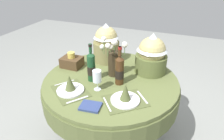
{
  "coord_description": "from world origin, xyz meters",
  "views": [
    {
      "loc": [
        0.64,
        -1.59,
        1.77
      ],
      "look_at": [
        0.0,
        0.03,
        0.83
      ],
      "focal_mm": 32.81,
      "sensor_mm": 36.0,
      "label": 1
    }
  ],
  "objects_px": {
    "gift_tub_back_left": "(106,42)",
    "place_setting_right": "(125,96)",
    "wine_bottle_left": "(120,70)",
    "woven_basket_side_left": "(72,62)",
    "place_setting_left": "(70,87)",
    "gift_tub_back_right": "(152,53)",
    "wine_bottle_right": "(91,67)",
    "dining_table": "(111,91)",
    "flower_vase": "(114,60)",
    "book_on_table": "(90,106)",
    "wine_glass_left": "(97,77)"
  },
  "relations": [
    {
      "from": "wine_bottle_left",
      "to": "gift_tub_back_right",
      "type": "distance_m",
      "value": 0.41
    },
    {
      "from": "wine_bottle_right",
      "to": "book_on_table",
      "type": "bearing_deg",
      "value": -65.12
    },
    {
      "from": "place_setting_right",
      "to": "book_on_table",
      "type": "relative_size",
      "value": 2.65
    },
    {
      "from": "dining_table",
      "to": "place_setting_left",
      "type": "height_order",
      "value": "place_setting_left"
    },
    {
      "from": "book_on_table",
      "to": "woven_basket_side_left",
      "type": "bearing_deg",
      "value": 125.23
    },
    {
      "from": "wine_bottle_left",
      "to": "wine_glass_left",
      "type": "distance_m",
      "value": 0.22
    },
    {
      "from": "flower_vase",
      "to": "wine_bottle_right",
      "type": "xyz_separation_m",
      "value": [
        -0.16,
        -0.17,
        -0.02
      ]
    },
    {
      "from": "book_on_table",
      "to": "woven_basket_side_left",
      "type": "distance_m",
      "value": 0.75
    },
    {
      "from": "wine_bottle_left",
      "to": "woven_basket_side_left",
      "type": "xyz_separation_m",
      "value": [
        -0.59,
        0.14,
        -0.08
      ]
    },
    {
      "from": "book_on_table",
      "to": "woven_basket_side_left",
      "type": "xyz_separation_m",
      "value": [
        -0.5,
        0.55,
        0.05
      ]
    },
    {
      "from": "wine_bottle_right",
      "to": "place_setting_left",
      "type": "bearing_deg",
      "value": -110.61
    },
    {
      "from": "place_setting_left",
      "to": "wine_glass_left",
      "type": "height_order",
      "value": "wine_glass_left"
    },
    {
      "from": "woven_basket_side_left",
      "to": "wine_glass_left",
      "type": "bearing_deg",
      "value": -34.4
    },
    {
      "from": "wine_glass_left",
      "to": "gift_tub_back_left",
      "type": "bearing_deg",
      "value": 105.32
    },
    {
      "from": "gift_tub_back_right",
      "to": "wine_bottle_right",
      "type": "bearing_deg",
      "value": -142.2
    },
    {
      "from": "wine_glass_left",
      "to": "woven_basket_side_left",
      "type": "relative_size",
      "value": 0.89
    },
    {
      "from": "wine_glass_left",
      "to": "woven_basket_side_left",
      "type": "height_order",
      "value": "wine_glass_left"
    },
    {
      "from": "gift_tub_back_left",
      "to": "place_setting_right",
      "type": "bearing_deg",
      "value": -55.96
    },
    {
      "from": "wine_glass_left",
      "to": "book_on_table",
      "type": "relative_size",
      "value": 1.18
    },
    {
      "from": "dining_table",
      "to": "flower_vase",
      "type": "distance_m",
      "value": 0.32
    },
    {
      "from": "dining_table",
      "to": "woven_basket_side_left",
      "type": "xyz_separation_m",
      "value": [
        -0.49,
        0.09,
        0.2
      ]
    },
    {
      "from": "place_setting_left",
      "to": "wine_bottle_left",
      "type": "relative_size",
      "value": 1.16
    },
    {
      "from": "gift_tub_back_right",
      "to": "gift_tub_back_left",
      "type": "bearing_deg",
      "value": 171.01
    },
    {
      "from": "place_setting_left",
      "to": "book_on_table",
      "type": "relative_size",
      "value": 2.65
    },
    {
      "from": "dining_table",
      "to": "gift_tub_back_left",
      "type": "height_order",
      "value": "gift_tub_back_left"
    },
    {
      "from": "place_setting_right",
      "to": "wine_bottle_right",
      "type": "bearing_deg",
      "value": 153.52
    },
    {
      "from": "dining_table",
      "to": "book_on_table",
      "type": "bearing_deg",
      "value": -88.16
    },
    {
      "from": "dining_table",
      "to": "place_setting_left",
      "type": "distance_m",
      "value": 0.45
    },
    {
      "from": "wine_bottle_right",
      "to": "book_on_table",
      "type": "xyz_separation_m",
      "value": [
        0.17,
        -0.38,
        -0.14
      ]
    },
    {
      "from": "place_setting_right",
      "to": "woven_basket_side_left",
      "type": "relative_size",
      "value": 2.01
    },
    {
      "from": "flower_vase",
      "to": "wine_bottle_left",
      "type": "xyz_separation_m",
      "value": [
        0.11,
        -0.13,
        -0.03
      ]
    },
    {
      "from": "flower_vase",
      "to": "place_setting_left",
      "type": "bearing_deg",
      "value": -121.2
    },
    {
      "from": "wine_bottle_left",
      "to": "woven_basket_side_left",
      "type": "height_order",
      "value": "wine_bottle_left"
    },
    {
      "from": "dining_table",
      "to": "book_on_table",
      "type": "xyz_separation_m",
      "value": [
        0.01,
        -0.47,
        0.15
      ]
    },
    {
      "from": "wine_bottle_left",
      "to": "woven_basket_side_left",
      "type": "distance_m",
      "value": 0.61
    },
    {
      "from": "wine_bottle_right",
      "to": "place_setting_right",
      "type": "bearing_deg",
      "value": -26.48
    },
    {
      "from": "wine_bottle_left",
      "to": "book_on_table",
      "type": "relative_size",
      "value": 2.28
    },
    {
      "from": "dining_table",
      "to": "wine_bottle_left",
      "type": "relative_size",
      "value": 3.62
    },
    {
      "from": "flower_vase",
      "to": "woven_basket_side_left",
      "type": "relative_size",
      "value": 1.98
    },
    {
      "from": "woven_basket_side_left",
      "to": "place_setting_left",
      "type": "bearing_deg",
      "value": -60.59
    },
    {
      "from": "flower_vase",
      "to": "wine_glass_left",
      "type": "height_order",
      "value": "flower_vase"
    },
    {
      "from": "gift_tub_back_left",
      "to": "wine_bottle_right",
      "type": "bearing_deg",
      "value": -84.83
    },
    {
      "from": "place_setting_left",
      "to": "gift_tub_back_left",
      "type": "height_order",
      "value": "gift_tub_back_left"
    },
    {
      "from": "dining_table",
      "to": "place_setting_right",
      "type": "xyz_separation_m",
      "value": [
        0.24,
        -0.29,
        0.19
      ]
    },
    {
      "from": "dining_table",
      "to": "wine_bottle_right",
      "type": "distance_m",
      "value": 0.34
    },
    {
      "from": "book_on_table",
      "to": "wine_glass_left",
      "type": "bearing_deg",
      "value": 95.75
    },
    {
      "from": "dining_table",
      "to": "place_setting_right",
      "type": "bearing_deg",
      "value": -49.99
    },
    {
      "from": "place_setting_right",
      "to": "gift_tub_back_right",
      "type": "height_order",
      "value": "gift_tub_back_right"
    },
    {
      "from": "place_setting_left",
      "to": "wine_bottle_left",
      "type": "xyz_separation_m",
      "value": [
        0.36,
        0.28,
        0.09
      ]
    },
    {
      "from": "place_setting_left",
      "to": "wine_bottle_left",
      "type": "distance_m",
      "value": 0.46
    }
  ]
}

